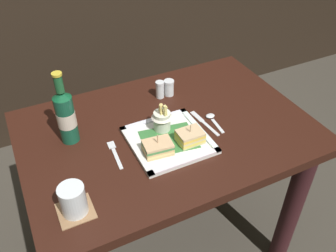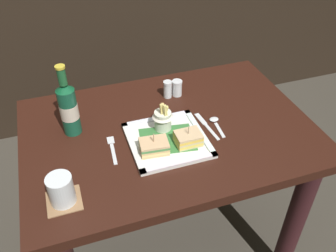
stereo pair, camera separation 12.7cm
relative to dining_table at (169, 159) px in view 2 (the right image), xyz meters
name	(u,v)px [view 2 (the right image)]	position (x,y,z in m)	size (l,w,h in m)	color
ground_plane	(168,245)	(0.00, 0.00, -0.59)	(6.00, 6.00, 0.00)	#3C362E
dining_table	(169,159)	(0.00, 0.00, 0.00)	(1.05, 0.72, 0.74)	black
square_plate	(167,140)	(-0.03, -0.07, 0.16)	(0.27, 0.27, 0.02)	white
sandwich_half_left	(154,146)	(-0.09, -0.11, 0.19)	(0.10, 0.08, 0.07)	tan
sandwich_half_right	(188,138)	(0.03, -0.11, 0.19)	(0.09, 0.07, 0.07)	#D5C28A
fries_cup	(163,117)	(-0.02, -0.01, 0.22)	(0.08, 0.08, 0.12)	silver
beer_bottle	(68,108)	(-0.33, 0.09, 0.26)	(0.06, 0.06, 0.27)	#154F37
drink_coaster	(64,201)	(-0.40, -0.22, 0.16)	(0.10, 0.10, 0.00)	#976E4A
water_glass	(61,191)	(-0.40, -0.22, 0.20)	(0.07, 0.07, 0.09)	silver
fork	(112,148)	(-0.22, -0.04, 0.16)	(0.03, 0.14, 0.00)	silver
knife	(206,125)	(0.14, -0.03, 0.16)	(0.03, 0.17, 0.00)	silver
spoon	(215,122)	(0.17, -0.03, 0.16)	(0.04, 0.12, 0.01)	silver
salt_shaker	(168,90)	(0.06, 0.19, 0.19)	(0.04, 0.04, 0.07)	silver
pepper_shaker	(177,89)	(0.10, 0.19, 0.19)	(0.04, 0.04, 0.07)	silver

